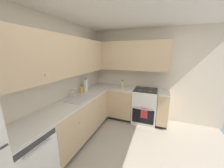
# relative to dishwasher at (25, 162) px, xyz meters

# --- Properties ---
(wall_back) EXTENTS (3.95, 0.05, 2.52)m
(wall_back) POSITION_rel_dishwasher_xyz_m (0.82, 0.33, 0.82)
(wall_back) COLOR beige
(wall_back) RESTS_ON ground_plane
(wall_right) EXTENTS (0.05, 3.54, 2.52)m
(wall_right) POSITION_rel_dishwasher_xyz_m (2.77, -1.42, 0.82)
(wall_right) COLOR beige
(wall_right) RESTS_ON ground_plane
(dishwasher) EXTENTS (0.60, 0.63, 0.88)m
(dishwasher) POSITION_rel_dishwasher_xyz_m (0.00, 0.00, 0.00)
(dishwasher) COLOR white
(dishwasher) RESTS_ON ground_plane
(lower_cabinets_back) EXTENTS (1.84, 0.62, 0.88)m
(lower_cabinets_back) POSITION_rel_dishwasher_xyz_m (1.23, 0.00, 0.00)
(lower_cabinets_back) COLOR tan
(lower_cabinets_back) RESTS_ON ground_plane
(countertop_back) EXTENTS (3.05, 0.60, 0.03)m
(countertop_back) POSITION_rel_dishwasher_xyz_m (1.22, 0.00, 0.46)
(countertop_back) COLOR beige
(countertop_back) RESTS_ON lower_cabinets_back
(lower_cabinets_right) EXTENTS (0.62, 1.58, 0.88)m
(lower_cabinets_right) POSITION_rel_dishwasher_xyz_m (2.45, -0.95, 0.00)
(lower_cabinets_right) COLOR tan
(lower_cabinets_right) RESTS_ON ground_plane
(countertop_right) EXTENTS (0.60, 1.58, 0.03)m
(countertop_right) POSITION_rel_dishwasher_xyz_m (2.45, -0.95, 0.46)
(countertop_right) COLOR beige
(countertop_right) RESTS_ON lower_cabinets_right
(oven_range) EXTENTS (0.68, 0.62, 1.06)m
(oven_range) POSITION_rel_dishwasher_xyz_m (2.46, -1.29, 0.02)
(oven_range) COLOR white
(oven_range) RESTS_ON ground_plane
(upper_cabinets_back) EXTENTS (2.73, 0.34, 0.77)m
(upper_cabinets_back) POSITION_rel_dishwasher_xyz_m (1.06, 0.14, 1.36)
(upper_cabinets_back) COLOR tan
(upper_cabinets_right) EXTENTS (0.32, 2.13, 0.77)m
(upper_cabinets_right) POSITION_rel_dishwasher_xyz_m (2.59, -0.76, 1.36)
(upper_cabinets_right) COLOR tan
(sink) EXTENTS (0.59, 0.40, 0.10)m
(sink) POSITION_rel_dishwasher_xyz_m (1.26, -0.03, 0.43)
(sink) COLOR #B7B7BC
(sink) RESTS_ON countertop_back
(faucet) EXTENTS (0.07, 0.16, 0.20)m
(faucet) POSITION_rel_dishwasher_xyz_m (1.27, 0.18, 0.60)
(faucet) COLOR silver
(faucet) RESTS_ON countertop_back
(soap_bottle) EXTENTS (0.07, 0.07, 0.20)m
(soap_bottle) POSITION_rel_dishwasher_xyz_m (1.64, 0.18, 0.56)
(soap_bottle) COLOR gold
(soap_bottle) RESTS_ON countertop_back
(paper_towel_roll) EXTENTS (0.11, 0.11, 0.36)m
(paper_towel_roll) POSITION_rel_dishwasher_xyz_m (1.80, 0.16, 0.62)
(paper_towel_roll) COLOR white
(paper_towel_roll) RESTS_ON countertop_back
(oil_bottle) EXTENTS (0.07, 0.07, 0.23)m
(oil_bottle) POSITION_rel_dishwasher_xyz_m (2.45, -0.63, 0.58)
(oil_bottle) COLOR beige
(oil_bottle) RESTS_ON countertop_right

